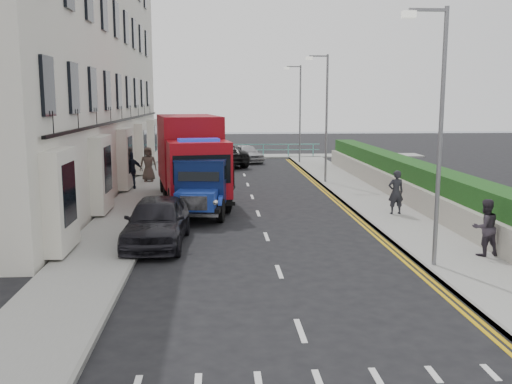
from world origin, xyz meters
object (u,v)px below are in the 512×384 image
lamp_mid (324,111)px  lamp_far (298,108)px  red_lorry (191,156)px  pedestrian_east_near (396,192)px  parked_car_front (157,221)px  lamp_near (437,123)px  bedford_lorry (202,191)px

lamp_mid → lamp_far: same height
red_lorry → pedestrian_east_near: 9.24m
red_lorry → pedestrian_east_near: bearing=-35.0°
red_lorry → parked_car_front: bearing=-104.4°
lamp_near → pedestrian_east_near: bearing=80.1°
lamp_mid → pedestrian_east_near: size_ratio=4.01×
lamp_near → bedford_lorry: lamp_near is taller
lamp_near → red_lorry: bearing=122.6°
red_lorry → parked_car_front: size_ratio=1.68×
bedford_lorry → pedestrian_east_near: bedford_lorry is taller
lamp_near → parked_car_front: size_ratio=1.52×
lamp_mid → red_lorry: lamp_mid is taller
lamp_mid → bedford_lorry: 11.20m
lamp_mid → lamp_far: (0.00, 10.00, 0.00)m
lamp_mid → bedford_lorry: bearing=-126.6°
red_lorry → pedestrian_east_near: size_ratio=4.42×
lamp_near → lamp_far: 26.00m
lamp_near → lamp_far: (0.00, 26.00, 0.00)m
lamp_mid → red_lorry: (-7.03, -5.01, -1.93)m
bedford_lorry → lamp_near: bearing=-40.8°
lamp_near → lamp_far: same height
lamp_far → red_lorry: bearing=-115.1°
lamp_far → bedford_lorry: bearing=-109.0°
lamp_mid → parked_car_front: lamp_mid is taller
parked_car_front → pedestrian_east_near: size_ratio=2.63×
red_lorry → lamp_near: bearing=-66.4°
lamp_mid → pedestrian_east_near: 9.60m
parked_car_front → lamp_far: bearing=73.6°
lamp_near → lamp_mid: bearing=90.0°
red_lorry → bedford_lorry: bearing=-89.7°
lamp_mid → red_lorry: bearing=-144.5°
lamp_far → red_lorry: 16.69m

